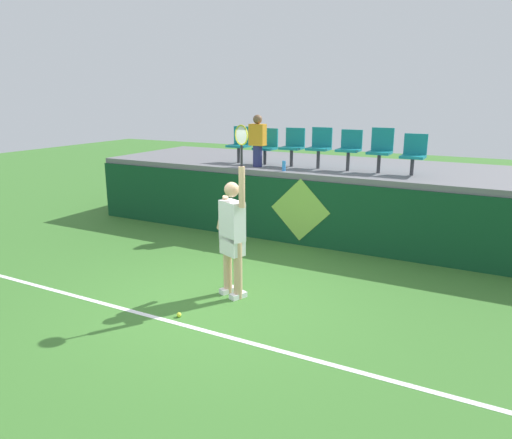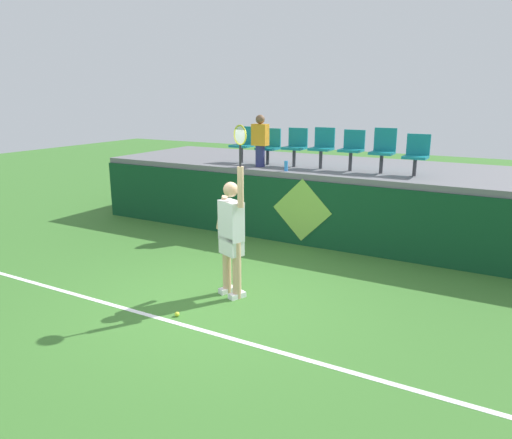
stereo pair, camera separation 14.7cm
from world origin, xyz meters
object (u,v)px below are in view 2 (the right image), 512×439
Objects in this scene: stadium_chair_5 at (383,148)px; stadium_chair_0 at (243,143)px; water_bottle at (286,166)px; stadium_chair_4 at (352,147)px; stadium_chair_1 at (269,145)px; tennis_ball at (177,314)px; stadium_chair_2 at (296,145)px; stadium_chair_6 at (417,153)px; spectator_0 at (260,140)px; stadium_chair_3 at (322,145)px; tennis_player at (232,233)px.

stadium_chair_0 is at bearing -179.91° from stadium_chair_5.
water_bottle is 1.39m from stadium_chair_4.
stadium_chair_1 is at bearing 136.90° from water_bottle.
tennis_ball is 0.08× the size of stadium_chair_2.
stadium_chair_6 reaches higher than water_bottle.
stadium_chair_1 is 0.45m from spectator_0.
stadium_chair_2 is at bearing 99.33° from water_bottle.
tennis_ball is 0.08× the size of stadium_chair_4.
spectator_0 is at bearing -161.50° from stadium_chair_3.
stadium_chair_5 is at bearing 0.78° from stadium_chair_4.
stadium_chair_3 reaches higher than stadium_chair_2.
stadium_chair_4 is at bearing -0.33° from stadium_chair_3.
stadium_chair_0 is 0.96× the size of stadium_chair_3.
stadium_chair_6 is at bearing 64.15° from tennis_player.
stadium_chair_2 is (0.64, -0.00, 0.03)m from stadium_chair_1.
stadium_chair_6 is at bearing 16.43° from water_bottle.
stadium_chair_1 reaches higher than stadium_chair_6.
tennis_ball is at bearing -99.98° from stadium_chair_4.
spectator_0 reaches higher than stadium_chair_6.
tennis_ball is at bearing -77.33° from stadium_chair_1.
stadium_chair_5 is (1.77, 0.72, 0.38)m from water_bottle.
stadium_chair_4 reaches higher than stadium_chair_0.
stadium_chair_6 is (3.85, 0.00, -0.02)m from stadium_chair_0.
tennis_player is 12.47× the size of water_bottle.
spectator_0 is at bearing 159.11° from water_bottle.
stadium_chair_1 is (-1.35, 3.77, 0.90)m from tennis_player.
stadium_chair_6 is at bearing 66.08° from tennis_ball.
water_bottle is at bearing -26.38° from stadium_chair_0.
water_bottle is at bearing -80.67° from stadium_chair_2.
tennis_ball is 5.21m from stadium_chair_1.
spectator_0 is at bearing -172.44° from stadium_chair_6.
stadium_chair_3 is 0.77× the size of spectator_0.
stadium_chair_0 is at bearing 147.99° from spectator_0.
stadium_chair_3 is 0.96× the size of stadium_chair_5.
spectator_0 is at bearing -32.01° from stadium_chair_0.
stadium_chair_0 is 1.03× the size of stadium_chair_1.
spectator_0 reaches higher than stadium_chair_2.
stadium_chair_3 is 1.08× the size of stadium_chair_6.
stadium_chair_0 is at bearing 118.27° from tennis_player.
tennis_player reaches higher than water_bottle.
tennis_player is 3.14× the size of stadium_chair_2.
tennis_ball is 0.08× the size of stadium_chair_1.
stadium_chair_3 reaches higher than stadium_chair_6.
stadium_chair_2 is 0.61m from stadium_chair_3.
tennis_ball is 0.32× the size of water_bottle.
stadium_chair_1 is at bearing 90.00° from spectator_0.
stadium_chair_1 is 1.26m from stadium_chair_3.
tennis_ball is at bearing -106.01° from tennis_player.
stadium_chair_0 reaches higher than tennis_ball.
stadium_chair_0 is at bearing -180.00° from stadium_chair_6.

